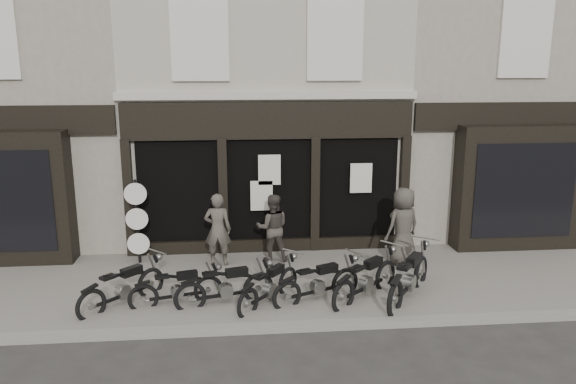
{
  "coord_description": "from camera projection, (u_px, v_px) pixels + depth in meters",
  "views": [
    {
      "loc": [
        -0.78,
        -10.75,
        4.87
      ],
      "look_at": [
        0.35,
        1.6,
        1.96
      ],
      "focal_mm": 35.0,
      "sensor_mm": 36.0,
      "label": 1
    }
  ],
  "objects": [
    {
      "name": "pavement",
      "position": [
        275.0,
        283.0,
        12.46
      ],
      "size": [
        30.0,
        4.2,
        0.12
      ],
      "primitive_type": "cube",
      "color": "slate",
      "rests_on": "ground_plane"
    },
    {
      "name": "motorcycle_6",
      "position": [
        409.0,
        281.0,
        11.54
      ],
      "size": [
        1.61,
        2.04,
        1.13
      ],
      "rotation": [
        0.0,
        0.0,
        0.95
      ],
      "color": "black",
      "rests_on": "ground"
    },
    {
      "name": "neighbour_right",
      "position": [
        472.0,
        89.0,
        16.96
      ],
      "size": [
        5.6,
        6.73,
        8.34
      ],
      "color": "gray",
      "rests_on": "ground"
    },
    {
      "name": "motorcycle_3",
      "position": [
        270.0,
        289.0,
        11.33
      ],
      "size": [
        1.45,
        1.66,
        0.95
      ],
      "rotation": [
        0.0,
        0.0,
        0.88
      ],
      "color": "black",
      "rests_on": "ground"
    },
    {
      "name": "central_building",
      "position": [
        263.0,
        88.0,
        16.44
      ],
      "size": [
        7.3,
        6.22,
        8.34
      ],
      "color": "#A59C8E",
      "rests_on": "ground"
    },
    {
      "name": "man_left",
      "position": [
        218.0,
        229.0,
        13.22
      ],
      "size": [
        0.67,
        0.48,
        1.74
      ],
      "primitive_type": "imported",
      "rotation": [
        0.0,
        0.0,
        3.04
      ],
      "color": "#4B453D",
      "rests_on": "pavement"
    },
    {
      "name": "advert_sign_post",
      "position": [
        138.0,
        226.0,
        13.31
      ],
      "size": [
        0.53,
        0.34,
        2.17
      ],
      "rotation": [
        0.0,
        0.0,
        0.05
      ],
      "color": "black",
      "rests_on": "ground"
    },
    {
      "name": "man_centre",
      "position": [
        272.0,
        228.0,
        13.54
      ],
      "size": [
        0.81,
        0.64,
        1.64
      ],
      "primitive_type": "imported",
      "rotation": [
        0.0,
        0.0,
        3.12
      ],
      "color": "#3F3833",
      "rests_on": "pavement"
    },
    {
      "name": "neighbour_left",
      "position": [
        38.0,
        91.0,
        15.83
      ],
      "size": [
        5.6,
        6.73,
        8.34
      ],
      "color": "gray",
      "rests_on": "ground"
    },
    {
      "name": "motorcycle_1",
      "position": [
        177.0,
        291.0,
        11.25
      ],
      "size": [
        1.86,
        0.75,
        0.91
      ],
      "rotation": [
        0.0,
        0.0,
        0.26
      ],
      "color": "black",
      "rests_on": "ground"
    },
    {
      "name": "ground_plane",
      "position": [
        278.0,
        302.0,
        11.6
      ],
      "size": [
        90.0,
        90.0,
        0.0
      ],
      "primitive_type": "plane",
      "color": "#2D2B28",
      "rests_on": "ground"
    },
    {
      "name": "kerb",
      "position": [
        283.0,
        327.0,
        10.37
      ],
      "size": [
        30.0,
        0.25,
        0.13
      ],
      "primitive_type": "cube",
      "color": "gray",
      "rests_on": "ground_plane"
    },
    {
      "name": "motorcycle_0",
      "position": [
        123.0,
        290.0,
        11.22
      ],
      "size": [
        1.59,
        1.66,
        0.99
      ],
      "rotation": [
        0.0,
        0.0,
        0.81
      ],
      "color": "black",
      "rests_on": "ground"
    },
    {
      "name": "man_right",
      "position": [
        403.0,
        226.0,
        13.31
      ],
      "size": [
        1.07,
        0.91,
        1.86
      ],
      "primitive_type": "imported",
      "rotation": [
        0.0,
        0.0,
        3.57
      ],
      "color": "#413D36",
      "rests_on": "pavement"
    },
    {
      "name": "motorcycle_4",
      "position": [
        318.0,
        286.0,
        11.43
      ],
      "size": [
        1.91,
        1.1,
        0.98
      ],
      "rotation": [
        0.0,
        0.0,
        0.43
      ],
      "color": "black",
      "rests_on": "ground"
    },
    {
      "name": "motorcycle_5",
      "position": [
        366.0,
        282.0,
        11.56
      ],
      "size": [
        1.78,
        1.66,
        1.05
      ],
      "rotation": [
        0.0,
        0.0,
        0.74
      ],
      "color": "black",
      "rests_on": "ground"
    },
    {
      "name": "motorcycle_2",
      "position": [
        226.0,
        290.0,
        11.25
      ],
      "size": [
        2.02,
        0.84,
        0.99
      ],
      "rotation": [
        0.0,
        0.0,
        0.27
      ],
      "color": "black",
      "rests_on": "ground"
    }
  ]
}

